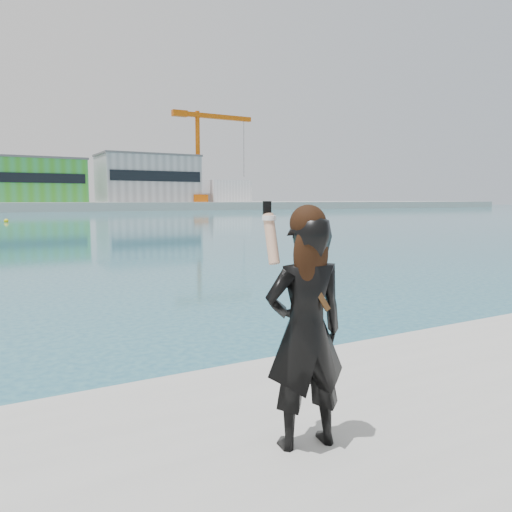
# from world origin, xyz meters

# --- Properties ---
(ground) EXTENTS (500.00, 500.00, 0.00)m
(ground) POSITION_xyz_m (0.00, 0.00, 0.00)
(ground) COLOR navy
(ground) RESTS_ON ground
(warehouse_green) EXTENTS (30.60, 16.36, 10.50)m
(warehouse_green) POSITION_xyz_m (8.00, 127.98, 7.26)
(warehouse_green) COLOR green
(warehouse_green) RESTS_ON far_quay
(warehouse_grey_right) EXTENTS (25.50, 15.35, 12.50)m
(warehouse_grey_right) POSITION_xyz_m (40.00, 127.98, 8.26)
(warehouse_grey_right) COLOR gray
(warehouse_grey_right) RESTS_ON far_quay
(ancillary_shed) EXTENTS (12.00, 10.00, 6.00)m
(ancillary_shed) POSITION_xyz_m (62.00, 126.00, 5.00)
(ancillary_shed) COLOR silver
(ancillary_shed) RESTS_ON far_quay
(dock_crane) EXTENTS (23.00, 4.00, 24.00)m
(dock_crane) POSITION_xyz_m (53.20, 122.00, 15.07)
(dock_crane) COLOR #CA550B
(dock_crane) RESTS_ON far_quay
(flagpole_right) EXTENTS (1.28, 0.16, 8.00)m
(flagpole_right) POSITION_xyz_m (22.09, 121.00, 6.54)
(flagpole_right) COLOR silver
(flagpole_right) RESTS_ON far_quay
(buoy_near) EXTENTS (0.50, 0.50, 0.50)m
(buoy_near) POSITION_xyz_m (1.87, 60.41, 0.00)
(buoy_near) COLOR yellow
(buoy_near) RESTS_ON ground
(woman) EXTENTS (0.65, 0.48, 1.74)m
(woman) POSITION_xyz_m (0.48, -0.83, 1.68)
(woman) COLOR black
(woman) RESTS_ON near_quay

